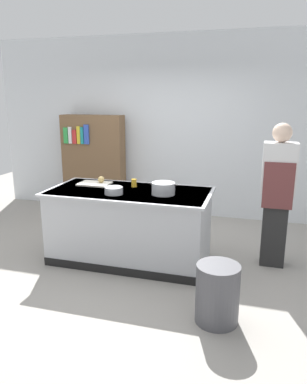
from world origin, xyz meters
The scene contains 11 objects.
ground_plane centered at (0.00, 0.00, 0.00)m, with size 10.00×10.00×0.00m, color #9E9991.
back_wall centered at (0.00, 2.10, 1.50)m, with size 6.40×0.12×3.00m, color silver.
counter_island centered at (0.00, 0.00, 0.47)m, with size 1.98×0.98×0.90m.
cutting_board centered at (-0.54, 0.18, 0.91)m, with size 0.40×0.28×0.02m, color silver.
onion centered at (-0.47, 0.22, 0.96)m, with size 0.08×0.08×0.08m, color tan.
stock_pot centered at (0.44, -0.06, 0.97)m, with size 0.34×0.27×0.14m.
mixing_bowl centered at (-0.12, -0.21, 0.94)m, with size 0.21×0.21×0.08m, color #B7BABF.
juice_cup centered at (-0.01, 0.20, 0.95)m, with size 0.07×0.07×0.10m, color yellow.
trash_bin centered at (1.21, -1.04, 0.28)m, with size 0.40×0.40×0.56m, color #4C4C51.
person_chef centered at (1.72, 0.35, 0.91)m, with size 0.38×0.25×1.72m.
bookshelf centered at (-1.31, 1.80, 0.85)m, with size 1.10×0.31×1.70m.
Camera 1 is at (1.48, -4.07, 2.00)m, focal length 34.43 mm.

